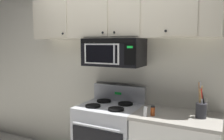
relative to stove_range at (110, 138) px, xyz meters
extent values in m
cube|color=silver|center=(0.00, 0.37, 0.88)|extent=(5.20, 0.10, 2.70)
cube|color=#B7BABF|center=(0.00, 0.00, -0.02)|extent=(0.76, 0.64, 0.90)
cylinder|color=#B7BABF|center=(0.00, -0.36, 0.27)|extent=(0.61, 0.03, 0.03)
cube|color=#B7BABF|center=(0.00, 0.28, 0.54)|extent=(0.76, 0.07, 0.22)
cube|color=#19D83F|center=(0.00, 0.24, 0.54)|extent=(0.10, 0.00, 0.04)
cylinder|color=black|center=(-0.16, -0.14, 0.44)|extent=(0.19, 0.19, 0.02)
cylinder|color=black|center=(0.16, -0.14, 0.44)|extent=(0.19, 0.19, 0.02)
cylinder|color=black|center=(-0.16, 0.14, 0.44)|extent=(0.19, 0.19, 0.02)
cylinder|color=black|center=(0.16, 0.14, 0.44)|extent=(0.19, 0.19, 0.02)
cube|color=black|center=(0.00, 0.12, 1.11)|extent=(0.76, 0.39, 0.35)
cube|color=black|center=(0.00, -0.08, 1.25)|extent=(0.73, 0.01, 0.06)
cube|color=white|center=(-0.07, -0.08, 1.09)|extent=(0.49, 0.01, 0.25)
cube|color=black|center=(-0.08, -0.08, 1.09)|extent=(0.44, 0.01, 0.22)
cube|color=black|center=(0.30, -0.08, 1.09)|extent=(0.14, 0.01, 0.25)
cube|color=#19D83F|center=(0.30, -0.08, 1.18)|extent=(0.07, 0.00, 0.03)
cylinder|color=#B7BABF|center=(0.11, -0.10, 1.09)|extent=(0.02, 0.02, 0.23)
cube|color=beige|center=(0.00, 0.15, 1.56)|extent=(2.50, 0.33, 0.55)
cube|color=beige|center=(-0.83, -0.02, 1.56)|extent=(0.38, 0.01, 0.51)
sphere|color=black|center=(-0.70, -0.03, 1.35)|extent=(0.03, 0.03, 0.03)
cube|color=beige|center=(-0.21, -0.02, 1.56)|extent=(0.38, 0.01, 0.51)
sphere|color=black|center=(-0.08, -0.03, 1.35)|extent=(0.03, 0.03, 0.03)
cube|color=beige|center=(0.21, -0.02, 1.56)|extent=(0.38, 0.01, 0.51)
sphere|color=black|center=(0.08, -0.03, 1.35)|extent=(0.03, 0.03, 0.03)
cube|color=beige|center=(0.83, -0.02, 1.56)|extent=(0.38, 0.01, 0.51)
sphere|color=black|center=(0.70, -0.03, 1.35)|extent=(0.03, 0.03, 0.03)
cube|color=#9E998E|center=(0.84, 0.01, 0.41)|extent=(0.93, 0.65, 0.03)
cylinder|color=#2D2D33|center=(1.09, 0.01, 0.51)|extent=(0.11, 0.11, 0.16)
cylinder|color=olive|center=(1.06, 0.03, 0.66)|extent=(0.04, 0.04, 0.29)
cylinder|color=#A87A47|center=(1.09, 0.02, 0.63)|extent=(0.07, 0.07, 0.24)
cylinder|color=black|center=(1.09, 0.02, 0.67)|extent=(0.09, 0.03, 0.31)
cylinder|color=teal|center=(1.09, 0.02, 0.66)|extent=(0.07, 0.02, 0.29)
cylinder|color=#BCBCC1|center=(1.09, 0.02, 0.66)|extent=(0.07, 0.03, 0.28)
cylinder|color=tan|center=(1.08, 0.02, 0.65)|extent=(0.04, 0.04, 0.26)
cylinder|color=silver|center=(1.09, 0.01, 0.67)|extent=(0.06, 0.02, 0.30)
cylinder|color=red|center=(1.09, 0.01, 0.63)|extent=(0.03, 0.06, 0.23)
cylinder|color=white|center=(0.54, -0.20, 0.48)|extent=(0.04, 0.04, 0.09)
cylinder|color=#B7BABF|center=(0.54, -0.20, 0.53)|extent=(0.04, 0.04, 0.02)
cylinder|color=#B7B2A8|center=(1.12, 0.15, 0.52)|extent=(0.05, 0.05, 0.18)
cylinder|color=#C64C19|center=(0.61, -0.14, 0.48)|extent=(0.05, 0.05, 0.09)
cylinder|color=black|center=(0.61, -0.14, 0.53)|extent=(0.05, 0.05, 0.02)
camera|label=1|loc=(1.32, -2.52, 1.21)|focal=36.83mm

